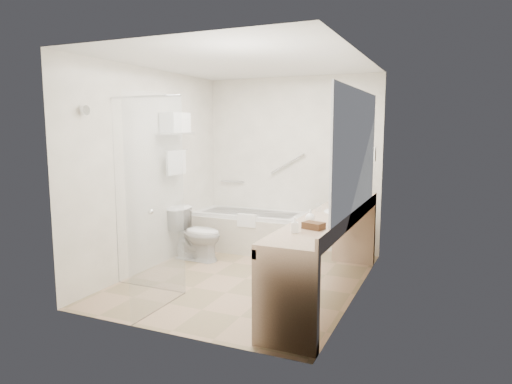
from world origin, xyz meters
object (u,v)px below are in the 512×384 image
at_px(toilet, 196,234).
at_px(amenity_basket, 314,226).
at_px(vanity_counter, 328,237).
at_px(bathtub, 251,231).
at_px(water_bottle_left, 341,193).

relative_size(toilet, amenity_basket, 3.77).
relative_size(vanity_counter, amenity_basket, 14.24).
xyz_separation_m(bathtub, vanity_counter, (1.52, -1.39, 0.36)).
bearing_deg(bathtub, amenity_basket, -52.28).
distance_m(vanity_counter, toilet, 2.09).
xyz_separation_m(vanity_counter, amenity_basket, (0.02, -0.60, 0.24)).
relative_size(vanity_counter, toilet, 3.78).
xyz_separation_m(bathtub, amenity_basket, (1.54, -1.99, 0.61)).
bearing_deg(amenity_basket, bathtub, 127.72).
xyz_separation_m(bathtub, water_bottle_left, (1.37, -0.18, 0.67)).
distance_m(vanity_counter, water_bottle_left, 1.25).
bearing_deg(vanity_counter, toilet, 162.78).
distance_m(vanity_counter, amenity_basket, 0.65).
distance_m(toilet, amenity_basket, 2.39).
height_order(vanity_counter, water_bottle_left, water_bottle_left).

